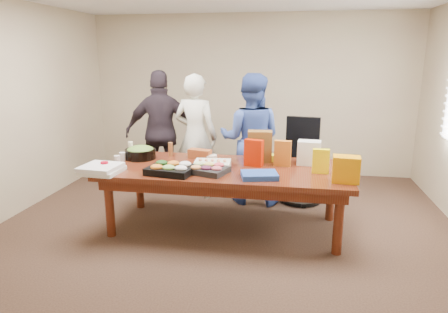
% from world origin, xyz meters
% --- Properties ---
extents(floor, '(5.50, 5.00, 0.02)m').
position_xyz_m(floor, '(0.00, 0.00, -0.01)').
color(floor, '#47301E').
rests_on(floor, ground).
extents(wall_back, '(5.50, 0.04, 2.70)m').
position_xyz_m(wall_back, '(0.00, 2.50, 1.35)').
color(wall_back, beige).
rests_on(wall_back, floor).
extents(wall_front, '(5.50, 0.04, 2.70)m').
position_xyz_m(wall_front, '(0.00, -2.50, 1.35)').
color(wall_front, beige).
rests_on(wall_front, floor).
extents(wall_left, '(0.04, 5.00, 2.70)m').
position_xyz_m(wall_left, '(-2.75, 0.00, 1.35)').
color(wall_left, beige).
rests_on(wall_left, floor).
extents(conference_table, '(2.80, 1.20, 0.75)m').
position_xyz_m(conference_table, '(0.00, 0.00, 0.38)').
color(conference_table, '#4C1C0F').
rests_on(conference_table, floor).
extents(office_chair, '(0.66, 0.66, 1.12)m').
position_xyz_m(office_chair, '(0.90, 1.05, 0.56)').
color(office_chair, black).
rests_on(office_chair, floor).
extents(person_center, '(0.72, 0.54, 1.77)m').
position_xyz_m(person_center, '(-0.61, 1.05, 0.88)').
color(person_center, silver).
rests_on(person_center, floor).
extents(person_right, '(0.90, 0.71, 1.79)m').
position_xyz_m(person_right, '(0.18, 0.95, 0.89)').
color(person_right, '#3752A3').
rests_on(person_right, floor).
extents(person_left, '(1.13, 0.66, 1.81)m').
position_xyz_m(person_left, '(-1.14, 1.14, 0.91)').
color(person_left, '#2A2128').
rests_on(person_left, floor).
extents(veggie_tray, '(0.55, 0.46, 0.07)m').
position_xyz_m(veggie_tray, '(-0.55, -0.33, 0.79)').
color(veggie_tray, black).
rests_on(veggie_tray, conference_table).
extents(fruit_tray, '(0.50, 0.44, 0.06)m').
position_xyz_m(fruit_tray, '(-0.16, -0.25, 0.78)').
color(fruit_tray, black).
rests_on(fruit_tray, conference_table).
extents(sheet_cake, '(0.44, 0.34, 0.07)m').
position_xyz_m(sheet_cake, '(-0.15, -0.03, 0.79)').
color(sheet_cake, silver).
rests_on(sheet_cake, conference_table).
extents(salad_bowl, '(0.44, 0.44, 0.12)m').
position_xyz_m(salad_bowl, '(-1.12, 0.22, 0.81)').
color(salad_bowl, black).
rests_on(salad_bowl, conference_table).
extents(chip_bag_blue, '(0.43, 0.36, 0.06)m').
position_xyz_m(chip_bag_blue, '(0.42, -0.34, 0.78)').
color(chip_bag_blue, '#21469D').
rests_on(chip_bag_blue, conference_table).
extents(chip_bag_red, '(0.23, 0.14, 0.31)m').
position_xyz_m(chip_bag_red, '(0.31, 0.12, 0.91)').
color(chip_bag_red, '#B41A00').
rests_on(chip_bag_red, conference_table).
extents(chip_bag_yellow, '(0.18, 0.07, 0.27)m').
position_xyz_m(chip_bag_yellow, '(1.07, -0.05, 0.88)').
color(chip_bag_yellow, '#FFEC05').
rests_on(chip_bag_yellow, conference_table).
extents(chip_bag_orange, '(0.20, 0.10, 0.30)m').
position_xyz_m(chip_bag_orange, '(0.65, 0.18, 0.90)').
color(chip_bag_orange, '#BF6218').
rests_on(chip_bag_orange, conference_table).
extents(mayo_jar, '(0.09, 0.09, 0.13)m').
position_xyz_m(mayo_jar, '(0.23, 0.32, 0.82)').
color(mayo_jar, silver).
rests_on(mayo_jar, conference_table).
extents(mustard_bottle, '(0.07, 0.07, 0.17)m').
position_xyz_m(mustard_bottle, '(0.34, 0.47, 0.83)').
color(mustard_bottle, orange).
rests_on(mustard_bottle, conference_table).
extents(dressing_bottle, '(0.06, 0.06, 0.18)m').
position_xyz_m(dressing_bottle, '(-0.78, 0.40, 0.84)').
color(dressing_bottle, brown).
rests_on(dressing_bottle, conference_table).
extents(ranch_bottle, '(0.07, 0.07, 0.18)m').
position_xyz_m(ranch_bottle, '(-1.30, 0.34, 0.84)').
color(ranch_bottle, '#FDF4C7').
rests_on(ranch_bottle, conference_table).
extents(banana_bunch, '(0.24, 0.14, 0.08)m').
position_xyz_m(banana_bunch, '(0.57, 0.39, 0.79)').
color(banana_bunch, yellow).
rests_on(banana_bunch, conference_table).
extents(bread_loaf, '(0.31, 0.19, 0.11)m').
position_xyz_m(bread_loaf, '(-0.39, 0.35, 0.81)').
color(bread_loaf, brown).
rests_on(bread_loaf, conference_table).
extents(kraft_bag, '(0.30, 0.19, 0.38)m').
position_xyz_m(kraft_bag, '(0.37, 0.33, 0.94)').
color(kraft_bag, brown).
rests_on(kraft_bag, conference_table).
extents(red_cup, '(0.10, 0.10, 0.11)m').
position_xyz_m(red_cup, '(-1.30, -0.40, 0.81)').
color(red_cup, '#AB0318').
rests_on(red_cup, conference_table).
extents(clear_cup_a, '(0.09, 0.09, 0.10)m').
position_xyz_m(clear_cup_a, '(-1.30, -0.07, 0.80)').
color(clear_cup_a, silver).
rests_on(clear_cup_a, conference_table).
extents(clear_cup_b, '(0.08, 0.08, 0.10)m').
position_xyz_m(clear_cup_b, '(-1.30, 0.07, 0.80)').
color(clear_cup_b, silver).
rests_on(clear_cup_b, conference_table).
extents(pizza_box_lower, '(0.41, 0.41, 0.05)m').
position_xyz_m(pizza_box_lower, '(-1.30, -0.45, 0.77)').
color(pizza_box_lower, white).
rests_on(pizza_box_lower, conference_table).
extents(pizza_box_upper, '(0.43, 0.43, 0.05)m').
position_xyz_m(pizza_box_upper, '(-1.31, -0.47, 0.82)').
color(pizza_box_upper, white).
rests_on(pizza_box_upper, pizza_box_lower).
extents(plate_a, '(0.27, 0.27, 0.01)m').
position_xyz_m(plate_a, '(1.03, 0.44, 0.76)').
color(plate_a, white).
rests_on(plate_a, conference_table).
extents(plate_b, '(0.32, 0.32, 0.02)m').
position_xyz_m(plate_b, '(0.45, 0.49, 0.76)').
color(plate_b, silver).
rests_on(plate_b, conference_table).
extents(dip_bowl_a, '(0.18, 0.18, 0.06)m').
position_xyz_m(dip_bowl_a, '(0.43, 0.43, 0.78)').
color(dip_bowl_a, silver).
rests_on(dip_bowl_a, conference_table).
extents(dip_bowl_b, '(0.17, 0.17, 0.06)m').
position_xyz_m(dip_bowl_b, '(-0.24, 0.32, 0.78)').
color(dip_bowl_b, silver).
rests_on(dip_bowl_b, conference_table).
extents(grocery_bag_white, '(0.28, 0.21, 0.28)m').
position_xyz_m(grocery_bag_white, '(0.95, 0.30, 0.89)').
color(grocery_bag_white, white).
rests_on(grocery_bag_white, conference_table).
extents(grocery_bag_yellow, '(0.28, 0.21, 0.27)m').
position_xyz_m(grocery_bag_yellow, '(1.30, -0.33, 0.88)').
color(grocery_bag_yellow, orange).
rests_on(grocery_bag_yellow, conference_table).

